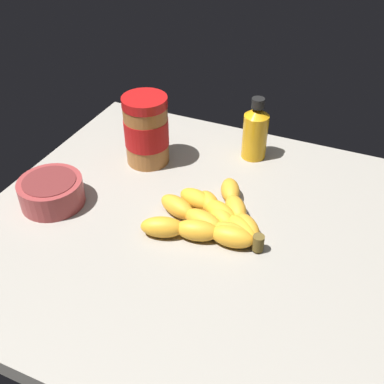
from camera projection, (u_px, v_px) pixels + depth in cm
name	position (u px, v px, depth cm)	size (l,w,h in cm)	color
ground_plane	(187.00, 228.00, 85.96)	(75.11, 73.10, 3.52)	gray
banana_bunch	(215.00, 218.00, 82.66)	(21.94, 21.73, 3.80)	orange
peanut_butter_jar	(146.00, 131.00, 96.40)	(9.40, 9.40, 15.08)	#9E602D
honey_bottle	(255.00, 131.00, 98.49)	(5.38, 5.38, 13.98)	orange
small_bowl	(51.00, 191.00, 87.56)	(12.23, 12.23, 5.27)	#993838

